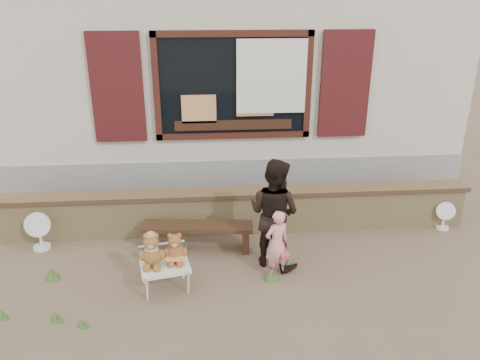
{
  "coord_description": "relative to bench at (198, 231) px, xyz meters",
  "views": [
    {
      "loc": [
        -0.48,
        -5.41,
        3.43
      ],
      "look_at": [
        0.0,
        0.6,
        1.0
      ],
      "focal_mm": 35.0,
      "sensor_mm": 36.0,
      "label": 1
    }
  ],
  "objects": [
    {
      "name": "ground",
      "position": [
        0.61,
        -0.46,
        -0.29
      ],
      "size": [
        80.0,
        80.0,
        0.0
      ],
      "primitive_type": "plane",
      "color": "brown",
      "rests_on": "ground"
    },
    {
      "name": "shopfront",
      "position": [
        0.61,
        4.02,
        1.71
      ],
      "size": [
        8.04,
        5.13,
        4.0
      ],
      "color": "#B9AF96",
      "rests_on": "ground"
    },
    {
      "name": "brick_wall",
      "position": [
        0.61,
        0.54,
        0.05
      ],
      "size": [
        7.1,
        0.36,
        0.67
      ],
      "color": "tan",
      "rests_on": "ground"
    },
    {
      "name": "bench",
      "position": [
        0.0,
        0.0,
        0.0
      ],
      "size": [
        1.58,
        0.48,
        0.4
      ],
      "rotation": [
        0.0,
        0.0,
        -0.1
      ],
      "color": "#311E11",
      "rests_on": "ground"
    },
    {
      "name": "folding_chair",
      "position": [
        -0.4,
        -0.92,
        0.03
      ],
      "size": [
        0.67,
        0.62,
        0.36
      ],
      "rotation": [
        0.0,
        0.0,
        0.2
      ],
      "color": "silver",
      "rests_on": "ground"
    },
    {
      "name": "teddy_bear_left",
      "position": [
        -0.54,
        -0.94,
        0.29
      ],
      "size": [
        0.37,
        0.34,
        0.44
      ],
      "primitive_type": null,
      "rotation": [
        0.0,
        0.0,
        0.2
      ],
      "color": "brown",
      "rests_on": "folding_chair"
    },
    {
      "name": "teddy_bear_right",
      "position": [
        -0.26,
        -0.89,
        0.27
      ],
      "size": [
        0.34,
        0.31,
        0.4
      ],
      "primitive_type": null,
      "rotation": [
        0.0,
        0.0,
        0.2
      ],
      "color": "brown",
      "rests_on": "folding_chair"
    },
    {
      "name": "child",
      "position": [
        1.01,
        -0.73,
        0.17
      ],
      "size": [
        0.39,
        0.33,
        0.92
      ],
      "primitive_type": "imported",
      "rotation": [
        0.0,
        0.0,
        3.54
      ],
      "color": "pink",
      "rests_on": "ground"
    },
    {
      "name": "adult",
      "position": [
        1.01,
        -0.44,
        0.46
      ],
      "size": [
        0.92,
        0.9,
        1.5
      ],
      "primitive_type": "imported",
      "rotation": [
        0.0,
        0.0,
        2.47
      ],
      "color": "black",
      "rests_on": "ground"
    },
    {
      "name": "fan_left",
      "position": [
        -2.24,
        0.21,
        -0.0
      ],
      "size": [
        0.36,
        0.24,
        0.58
      ],
      "rotation": [
        0.0,
        0.0,
        0.08
      ],
      "color": "white",
      "rests_on": "ground"
    },
    {
      "name": "fan_right",
      "position": [
        3.8,
        0.34,
        -0.06
      ],
      "size": [
        0.3,
        0.19,
        0.46
      ],
      "rotation": [
        0.0,
        0.0,
        -0.3
      ],
      "color": "white",
      "rests_on": "ground"
    },
    {
      "name": "grass_tufts",
      "position": [
        -0.41,
        -0.7,
        -0.22
      ],
      "size": [
        3.55,
        1.68,
        0.16
      ],
      "color": "#3A5A24",
      "rests_on": "ground"
    }
  ]
}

